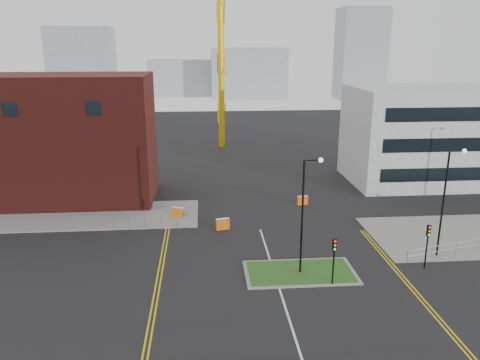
# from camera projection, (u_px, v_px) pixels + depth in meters

# --- Properties ---
(ground) EXTENTS (200.00, 200.00, 0.00)m
(ground) POSITION_uv_depth(u_px,v_px,m) (294.00, 336.00, 28.49)
(ground) COLOR black
(ground) RESTS_ON ground
(pavement_left) EXTENTS (28.00, 8.00, 0.12)m
(pavement_left) POSITION_uv_depth(u_px,v_px,m) (61.00, 217.00, 47.97)
(pavement_left) COLOR slate
(pavement_left) RESTS_ON ground
(island_kerb) EXTENTS (8.60, 4.60, 0.08)m
(island_kerb) POSITION_uv_depth(u_px,v_px,m) (300.00, 272.00, 36.29)
(island_kerb) COLOR slate
(island_kerb) RESTS_ON ground
(grass_island) EXTENTS (8.00, 4.00, 0.12)m
(grass_island) POSITION_uv_depth(u_px,v_px,m) (300.00, 272.00, 36.28)
(grass_island) COLOR #1C4316
(grass_island) RESTS_ON ground
(brick_building) EXTENTS (24.20, 10.07, 14.24)m
(brick_building) POSITION_uv_depth(u_px,v_px,m) (42.00, 141.00, 51.59)
(brick_building) COLOR #4D1713
(brick_building) RESTS_ON ground
(office_block) EXTENTS (25.00, 12.20, 12.00)m
(office_block) POSITION_uv_depth(u_px,v_px,m) (449.00, 135.00, 59.43)
(office_block) COLOR #9FA1A4
(office_block) RESTS_ON ground
(streetlamp_island) EXTENTS (1.46, 0.36, 9.18)m
(streetlamp_island) POSITION_uv_depth(u_px,v_px,m) (305.00, 207.00, 34.80)
(streetlamp_island) COLOR black
(streetlamp_island) RESTS_ON ground
(streetlamp_right_near) EXTENTS (1.46, 0.36, 9.18)m
(streetlamp_right_near) POSITION_uv_depth(u_px,v_px,m) (447.00, 195.00, 37.65)
(streetlamp_right_near) COLOR black
(streetlamp_right_near) RESTS_ON ground
(traffic_light_island) EXTENTS (0.28, 0.33, 3.65)m
(traffic_light_island) POSITION_uv_depth(u_px,v_px,m) (334.00, 253.00, 33.80)
(traffic_light_island) COLOR black
(traffic_light_island) RESTS_ON ground
(traffic_light_right) EXTENTS (0.28, 0.33, 3.65)m
(traffic_light_right) POSITION_uv_depth(u_px,v_px,m) (428.00, 238.00, 36.34)
(traffic_light_right) COLOR black
(traffic_light_right) RESTS_ON ground
(railing_left) EXTENTS (6.05, 0.05, 1.10)m
(railing_left) POSITION_uv_depth(u_px,v_px,m) (145.00, 222.00, 44.65)
(railing_left) COLOR gray
(railing_left) RESTS_ON ground
(centre_line) EXTENTS (0.15, 30.00, 0.01)m
(centre_line) POSITION_uv_depth(u_px,v_px,m) (288.00, 317.00, 30.40)
(centre_line) COLOR silver
(centre_line) RESTS_ON ground
(yellow_left_a) EXTENTS (0.12, 24.00, 0.01)m
(yellow_left_a) POSITION_uv_depth(u_px,v_px,m) (159.00, 266.00, 37.36)
(yellow_left_a) COLOR gold
(yellow_left_a) RESTS_ON ground
(yellow_left_b) EXTENTS (0.12, 24.00, 0.01)m
(yellow_left_b) POSITION_uv_depth(u_px,v_px,m) (163.00, 266.00, 37.38)
(yellow_left_b) COLOR gold
(yellow_left_b) RESTS_ON ground
(yellow_right_a) EXTENTS (0.12, 20.00, 0.01)m
(yellow_right_a) POSITION_uv_depth(u_px,v_px,m) (404.00, 282.00, 34.97)
(yellow_right_a) COLOR gold
(yellow_right_a) RESTS_ON ground
(yellow_right_b) EXTENTS (0.12, 20.00, 0.01)m
(yellow_right_b) POSITION_uv_depth(u_px,v_px,m) (408.00, 281.00, 34.99)
(yellow_right_b) COLOR gold
(yellow_right_b) RESTS_ON ground
(skyline_a) EXTENTS (18.00, 12.00, 22.00)m
(skyline_a) POSITION_uv_depth(u_px,v_px,m) (83.00, 66.00, 137.15)
(skyline_a) COLOR gray
(skyline_a) RESTS_ON ground
(skyline_b) EXTENTS (24.00, 12.00, 16.00)m
(skyline_b) POSITION_uv_depth(u_px,v_px,m) (249.00, 73.00, 151.44)
(skyline_b) COLOR gray
(skyline_b) RESTS_ON ground
(skyline_c) EXTENTS (14.00, 12.00, 28.00)m
(skyline_c) POSITION_uv_depth(u_px,v_px,m) (360.00, 54.00, 147.69)
(skyline_c) COLOR gray
(skyline_c) RESTS_ON ground
(skyline_d) EXTENTS (30.00, 12.00, 12.00)m
(skyline_d) POSITION_uv_depth(u_px,v_px,m) (193.00, 78.00, 160.17)
(skyline_d) COLOR gray
(skyline_d) RESTS_ON ground
(barrier_left) EXTENTS (1.30, 0.79, 1.04)m
(barrier_left) POSITION_uv_depth(u_px,v_px,m) (178.00, 212.00, 47.85)
(barrier_left) COLOR #D7610B
(barrier_left) RESTS_ON ground
(barrier_mid) EXTENTS (1.34, 0.68, 1.08)m
(barrier_mid) POSITION_uv_depth(u_px,v_px,m) (223.00, 223.00, 44.71)
(barrier_mid) COLOR #D75F0B
(barrier_mid) RESTS_ON ground
(barrier_right) EXTENTS (1.23, 0.62, 0.99)m
(barrier_right) POSITION_uv_depth(u_px,v_px,m) (302.00, 200.00, 51.58)
(barrier_right) COLOR #EB580D
(barrier_right) RESTS_ON ground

